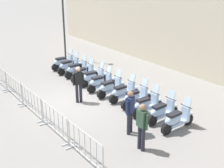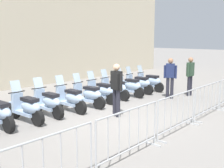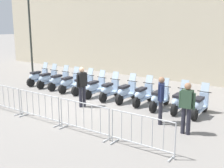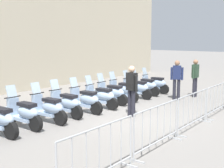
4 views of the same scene
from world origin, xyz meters
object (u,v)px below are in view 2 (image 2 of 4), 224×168
motorcycle_11 (149,82)px  motorcycle_7 (101,92)px  officer_mid_plaza (170,76)px  motorcycle_5 (70,99)px  barrier_segment_3 (208,100)px  barrier_segment_2 (177,113)px  motorcycle_6 (88,95)px  motorcycle_4 (48,103)px  motorcycle_10 (138,84)px  motorcycle_9 (129,86)px  motorcycle_8 (114,89)px  motorcycle_3 (27,108)px  barrier_segment_1 (129,134)px  officer_near_row_end (190,74)px  officer_by_barriers (116,87)px

motorcycle_11 → motorcycle_7: bearing=-169.3°
officer_mid_plaza → motorcycle_11: bearing=72.9°
motorcycle_5 → barrier_segment_3: 4.66m
barrier_segment_2 → motorcycle_6: bearing=95.6°
motorcycle_4 → motorcycle_10: bearing=11.8°
motorcycle_4 → barrier_segment_3: 5.27m
motorcycle_9 → motorcycle_11: bearing=13.1°
motorcycle_4 → motorcycle_9: bearing=10.6°
motorcycle_8 → motorcycle_11: same height
officer_mid_plaza → motorcycle_3: bearing=177.1°
barrier_segment_1 → officer_near_row_end: (6.52, 3.34, 0.46)m
barrier_segment_3 → motorcycle_9: bearing=90.0°
officer_by_barriers → motorcycle_8: bearing=53.6°
motorcycle_8 → officer_mid_plaza: officer_mid_plaza is taller
motorcycle_5 → motorcycle_8: size_ratio=1.00×
motorcycle_3 → motorcycle_6: (2.52, 0.50, 0.00)m
motorcycle_7 → motorcycle_11: (3.36, 0.63, 0.00)m
motorcycle_4 → motorcycle_5: bearing=4.8°
motorcycle_11 → officer_near_row_end: 2.08m
motorcycle_5 → motorcycle_9: same height
motorcycle_4 → barrier_segment_2: (2.08, -3.62, 0.07)m
barrier_segment_2 → officer_by_barriers: size_ratio=1.18×
motorcycle_9 → barrier_segment_2: (-2.12, -4.41, 0.07)m
officer_mid_plaza → officer_by_barriers: (-3.57, -0.81, 0.00)m
motorcycle_10 → officer_mid_plaza: (0.31, -1.63, 0.53)m
motorcycle_3 → motorcycle_5: bearing=11.4°
motorcycle_6 → barrier_segment_2: (0.38, -3.87, 0.07)m
barrier_segment_3 → officer_mid_plaza: officer_mid_plaza is taller
motorcycle_3 → motorcycle_5: 1.70m
motorcycle_6 → officer_near_row_end: size_ratio=0.98×
officer_mid_plaza → motorcycle_7: bearing=158.4°
motorcycle_8 → officer_by_barriers: 2.70m
motorcycle_3 → motorcycle_9: same height
motorcycle_10 → officer_mid_plaza: bearing=-79.3°
motorcycle_6 → officer_by_barriers: size_ratio=0.98×
motorcycle_6 → motorcycle_7: size_ratio=0.99×
motorcycle_8 → officer_mid_plaza: bearing=-33.7°
motorcycle_9 → motorcycle_10: bearing=18.0°
motorcycle_6 → officer_by_barriers: bearing=-88.0°
motorcycle_11 → barrier_segment_1: size_ratio=0.84×
motorcycle_4 → motorcycle_5: same height
motorcycle_9 → barrier_segment_3: 3.96m
motorcycle_4 → motorcycle_11: bearing=11.3°
barrier_segment_2 → officer_near_row_end: bearing=33.2°
motorcycle_3 → motorcycle_5: same height
motorcycle_4 → motorcycle_11: 5.98m
motorcycle_7 → barrier_segment_2: bearing=-95.8°
motorcycle_8 → officer_mid_plaza: size_ratio=0.99×
motorcycle_8 → motorcycle_10: same height
motorcycle_11 → barrier_segment_3: size_ratio=0.84×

